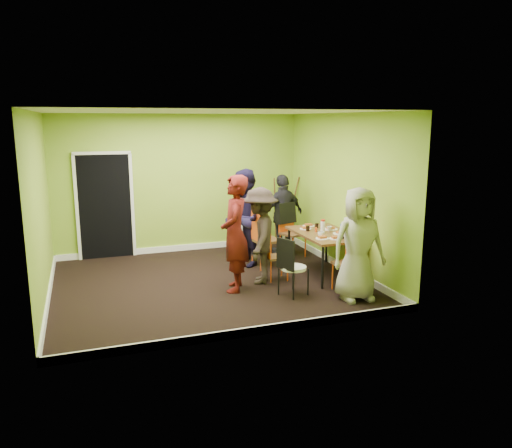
% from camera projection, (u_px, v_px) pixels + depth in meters
% --- Properties ---
extents(ground, '(5.00, 5.00, 0.00)m').
position_uv_depth(ground, '(209.00, 283.00, 8.36)').
color(ground, black).
rests_on(ground, ground).
extents(room_walls, '(5.04, 4.54, 2.82)m').
position_uv_depth(room_walls, '(205.00, 225.00, 8.20)').
color(room_walls, '#7EA42A').
rests_on(room_walls, ground).
extents(dining_table, '(0.90, 1.50, 0.75)m').
position_uv_depth(dining_table, '(325.00, 236.00, 8.69)').
color(dining_table, black).
rests_on(dining_table, ground).
extents(chair_left_far, '(0.49, 0.48, 1.09)m').
position_uv_depth(chair_left_far, '(262.00, 235.00, 9.11)').
color(chair_left_far, '#ED5216').
rests_on(chair_left_far, ground).
extents(chair_left_near, '(0.37, 0.36, 0.85)m').
position_uv_depth(chair_left_near, '(273.00, 253.00, 8.43)').
color(chair_left_near, '#ED5216').
rests_on(chair_left_near, ground).
extents(chair_back_end, '(0.57, 0.62, 1.06)m').
position_uv_depth(chair_back_end, '(287.00, 219.00, 9.94)').
color(chair_back_end, '#ED5216').
rests_on(chair_back_end, ground).
extents(chair_front_end, '(0.44, 0.44, 0.96)m').
position_uv_depth(chair_front_end, '(351.00, 259.00, 7.79)').
color(chair_front_end, '#ED5216').
rests_on(chair_front_end, ground).
extents(chair_bentwood, '(0.47, 0.46, 0.92)m').
position_uv_depth(chair_bentwood, '(291.00, 264.00, 7.64)').
color(chair_bentwood, black).
rests_on(chair_bentwood, ground).
extents(easel, '(0.60, 0.56, 1.49)m').
position_uv_depth(easel, '(285.00, 212.00, 10.76)').
color(easel, brown).
rests_on(easel, ground).
extents(plate_near_left, '(0.21, 0.21, 0.01)m').
position_uv_depth(plate_near_left, '(306.00, 229.00, 8.97)').
color(plate_near_left, white).
rests_on(plate_near_left, dining_table).
extents(plate_near_right, '(0.22, 0.22, 0.01)m').
position_uv_depth(plate_near_right, '(322.00, 238.00, 8.23)').
color(plate_near_right, white).
rests_on(plate_near_right, dining_table).
extents(plate_far_back, '(0.22, 0.22, 0.01)m').
position_uv_depth(plate_far_back, '(309.00, 226.00, 9.21)').
color(plate_far_back, white).
rests_on(plate_far_back, dining_table).
extents(plate_far_front, '(0.22, 0.22, 0.01)m').
position_uv_depth(plate_far_front, '(336.00, 239.00, 8.22)').
color(plate_far_front, white).
rests_on(plate_far_front, dining_table).
extents(plate_wall_back, '(0.25, 0.25, 0.01)m').
position_uv_depth(plate_wall_back, '(331.00, 229.00, 8.93)').
color(plate_wall_back, white).
rests_on(plate_wall_back, dining_table).
extents(plate_wall_front, '(0.25, 0.25, 0.01)m').
position_uv_depth(plate_wall_front, '(340.00, 234.00, 8.59)').
color(plate_wall_front, white).
rests_on(plate_wall_front, dining_table).
extents(thermos, '(0.08, 0.08, 0.21)m').
position_uv_depth(thermos, '(323.00, 227.00, 8.65)').
color(thermos, white).
rests_on(thermos, dining_table).
extents(blue_bottle, '(0.08, 0.08, 0.21)m').
position_uv_depth(blue_bottle, '(343.00, 230.00, 8.41)').
color(blue_bottle, '#1738B0').
rests_on(blue_bottle, dining_table).
extents(orange_bottle, '(0.04, 0.04, 0.08)m').
position_uv_depth(orange_bottle, '(316.00, 230.00, 8.75)').
color(orange_bottle, '#ED5216').
rests_on(orange_bottle, dining_table).
extents(glass_mid, '(0.07, 0.07, 0.09)m').
position_uv_depth(glass_mid, '(308.00, 228.00, 8.81)').
color(glass_mid, black).
rests_on(glass_mid, dining_table).
extents(glass_back, '(0.06, 0.06, 0.09)m').
position_uv_depth(glass_back, '(317.00, 226.00, 9.05)').
color(glass_back, black).
rests_on(glass_back, dining_table).
extents(glass_front, '(0.07, 0.07, 0.10)m').
position_uv_depth(glass_front, '(343.00, 236.00, 8.24)').
color(glass_front, black).
rests_on(glass_front, dining_table).
extents(cup_a, '(0.11, 0.11, 0.09)m').
position_uv_depth(cup_a, '(321.00, 234.00, 8.36)').
color(cup_a, white).
rests_on(cup_a, dining_table).
extents(cup_b, '(0.09, 0.09, 0.08)m').
position_uv_depth(cup_b, '(329.00, 229.00, 8.81)').
color(cup_b, white).
rests_on(cup_b, dining_table).
extents(person_standing, '(0.64, 0.78, 1.85)m').
position_uv_depth(person_standing, '(235.00, 234.00, 7.84)').
color(person_standing, '#50100D').
rests_on(person_standing, ground).
extents(person_left_far, '(0.72, 0.91, 1.80)m').
position_uv_depth(person_left_far, '(245.00, 218.00, 9.22)').
color(person_left_far, black).
rests_on(person_left_far, ground).
extents(person_left_near, '(0.98, 1.19, 1.60)m').
position_uv_depth(person_left_near, '(260.00, 236.00, 8.23)').
color(person_left_near, black).
rests_on(person_left_near, ground).
extents(person_back_end, '(1.02, 0.64, 1.61)m').
position_uv_depth(person_back_end, '(283.00, 214.00, 10.08)').
color(person_back_end, black).
rests_on(person_back_end, ground).
extents(person_front_end, '(0.86, 0.58, 1.71)m').
position_uv_depth(person_front_end, '(358.00, 244.00, 7.43)').
color(person_front_end, gray).
rests_on(person_front_end, ground).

